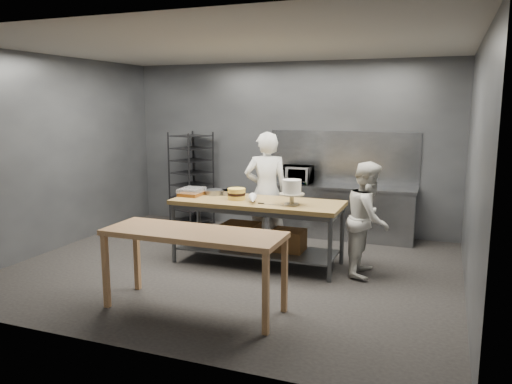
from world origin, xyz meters
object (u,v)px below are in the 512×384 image
work_table (259,224)px  near_counter (193,239)px  chef_behind (266,192)px  layer_cake (237,194)px  chef_right (368,219)px  microwave (296,174)px  frosted_cake_stand (292,189)px  speed_rack (191,180)px

work_table → near_counter: 1.82m
chef_behind → layer_cake: chef_behind is taller
chef_right → microwave: size_ratio=2.81×
work_table → chef_right: size_ratio=1.58×
work_table → frosted_cake_stand: 0.79m
work_table → frosted_cake_stand: bearing=-15.2°
chef_right → microwave: bearing=41.4°
near_counter → chef_behind: bearing=91.0°
frosted_cake_stand → layer_cake: bearing=173.7°
speed_rack → chef_behind: size_ratio=0.95×
speed_rack → layer_cake: size_ratio=6.94×
chef_right → work_table: bearing=93.8°
speed_rack → chef_right: (3.54, -1.67, -0.09)m
speed_rack → chef_behind: (1.89, -1.10, 0.07)m
near_counter → layer_cake: layer_cake is taller
work_table → speed_rack: size_ratio=1.37×
work_table → frosted_cake_stand: (0.53, -0.14, 0.57)m
chef_behind → chef_right: chef_behind is taller
near_counter → microwave: (0.09, 3.64, 0.24)m
near_counter → speed_rack: (-1.94, 3.56, 0.04)m
frosted_cake_stand → speed_rack: bearing=143.3°
near_counter → frosted_cake_stand: size_ratio=5.81×
near_counter → chef_behind: (-0.04, 2.46, 0.11)m
speed_rack → microwave: size_ratio=3.23×
work_table → near_counter: (-0.08, -1.80, 0.24)m
near_counter → chef_behind: chef_behind is taller
chef_right → frosted_cake_stand: bearing=103.6°
work_table → chef_behind: size_ratio=1.30×
chef_right → near_counter: bearing=140.2°
chef_behind → near_counter: bearing=71.0°
chef_behind → speed_rack: bearing=-50.0°
near_counter → layer_cake: bearing=97.7°
microwave → near_counter: bearing=-91.5°
microwave → speed_rack: bearing=-177.7°
near_counter → chef_right: chef_right is taller
layer_cake → near_counter: bearing=-82.3°
near_counter → microwave: microwave is taller
work_table → microwave: bearing=89.6°
speed_rack → frosted_cake_stand: size_ratio=5.08×
frosted_cake_stand → chef_behind: bearing=129.1°
near_counter → chef_behind: size_ratio=1.08×
speed_rack → frosted_cake_stand: speed_rack is taller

